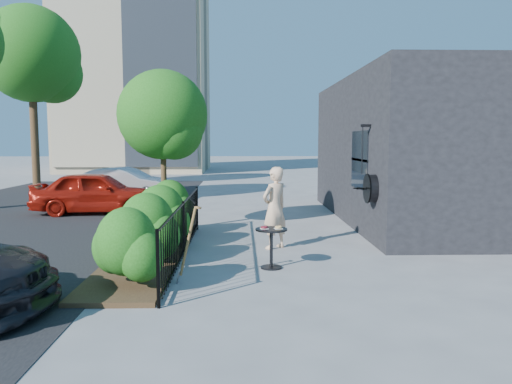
{
  "coord_description": "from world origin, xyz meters",
  "views": [
    {
      "loc": [
        -0.36,
        -9.63,
        2.29
      ],
      "look_at": [
        -0.06,
        0.73,
        1.2
      ],
      "focal_mm": 35.0,
      "sensor_mm": 36.0,
      "label": 1
    }
  ],
  "objects_px": {
    "street_tree_far": "(32,60)",
    "car_red": "(97,192)",
    "patio_tree": "(165,120)",
    "cafe_table": "(271,241)",
    "woman": "(275,208)",
    "shovel": "(186,249)",
    "car_silver": "(125,184)"
  },
  "relations": [
    {
      "from": "shovel",
      "to": "cafe_table",
      "type": "bearing_deg",
      "value": 31.37
    },
    {
      "from": "patio_tree",
      "to": "car_red",
      "type": "relative_size",
      "value": 1.02
    },
    {
      "from": "shovel",
      "to": "car_silver",
      "type": "distance_m",
      "value": 11.44
    },
    {
      "from": "shovel",
      "to": "car_red",
      "type": "distance_m",
      "value": 8.46
    },
    {
      "from": "patio_tree",
      "to": "street_tree_far",
      "type": "distance_m",
      "value": 13.95
    },
    {
      "from": "patio_tree",
      "to": "car_silver",
      "type": "distance_m",
      "value": 7.16
    },
    {
      "from": "patio_tree",
      "to": "woman",
      "type": "height_order",
      "value": "patio_tree"
    },
    {
      "from": "street_tree_far",
      "to": "car_red",
      "type": "height_order",
      "value": "street_tree_far"
    },
    {
      "from": "street_tree_far",
      "to": "shovel",
      "type": "bearing_deg",
      "value": -61.11
    },
    {
      "from": "street_tree_far",
      "to": "patio_tree",
      "type": "bearing_deg",
      "value": -55.49
    },
    {
      "from": "car_silver",
      "to": "woman",
      "type": "bearing_deg",
      "value": -140.67
    },
    {
      "from": "cafe_table",
      "to": "woman",
      "type": "bearing_deg",
      "value": 84.19
    },
    {
      "from": "shovel",
      "to": "car_silver",
      "type": "relative_size",
      "value": 0.33
    },
    {
      "from": "patio_tree",
      "to": "cafe_table",
      "type": "bearing_deg",
      "value": -56.84
    },
    {
      "from": "car_red",
      "to": "cafe_table",
      "type": "bearing_deg",
      "value": -146.85
    },
    {
      "from": "cafe_table",
      "to": "street_tree_far",
      "type": "bearing_deg",
      "value": 124.18
    },
    {
      "from": "street_tree_far",
      "to": "cafe_table",
      "type": "xyz_separation_m",
      "value": [
        10.1,
        -14.87,
        -5.42
      ]
    },
    {
      "from": "patio_tree",
      "to": "car_silver",
      "type": "bearing_deg",
      "value": 111.56
    },
    {
      "from": "cafe_table",
      "to": "shovel",
      "type": "relative_size",
      "value": 0.6
    },
    {
      "from": "patio_tree",
      "to": "car_red",
      "type": "bearing_deg",
      "value": 129.91
    },
    {
      "from": "street_tree_far",
      "to": "woman",
      "type": "height_order",
      "value": "street_tree_far"
    },
    {
      "from": "street_tree_far",
      "to": "car_red",
      "type": "distance_m",
      "value": 10.9
    },
    {
      "from": "street_tree_far",
      "to": "woman",
      "type": "xyz_separation_m",
      "value": [
        10.27,
        -13.23,
        -5.05
      ]
    },
    {
      "from": "woman",
      "to": "patio_tree",
      "type": "bearing_deg",
      "value": -78.25
    },
    {
      "from": "street_tree_far",
      "to": "cafe_table",
      "type": "relative_size",
      "value": 10.83
    },
    {
      "from": "street_tree_far",
      "to": "car_red",
      "type": "xyz_separation_m",
      "value": [
        5.09,
        -8.08,
        -5.26
      ]
    },
    {
      "from": "street_tree_far",
      "to": "car_red",
      "type": "relative_size",
      "value": 2.14
    },
    {
      "from": "patio_tree",
      "to": "car_red",
      "type": "height_order",
      "value": "patio_tree"
    },
    {
      "from": "patio_tree",
      "to": "shovel",
      "type": "xyz_separation_m",
      "value": [
        0.98,
        -4.53,
        -2.21
      ]
    },
    {
      "from": "patio_tree",
      "to": "car_red",
      "type": "distance_m",
      "value": 4.58
    },
    {
      "from": "patio_tree",
      "to": "street_tree_far",
      "type": "xyz_separation_m",
      "value": [
        -7.7,
        11.2,
        3.15
      ]
    },
    {
      "from": "woman",
      "to": "car_silver",
      "type": "xyz_separation_m",
      "value": [
        -5.08,
        8.38,
        -0.23
      ]
    }
  ]
}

